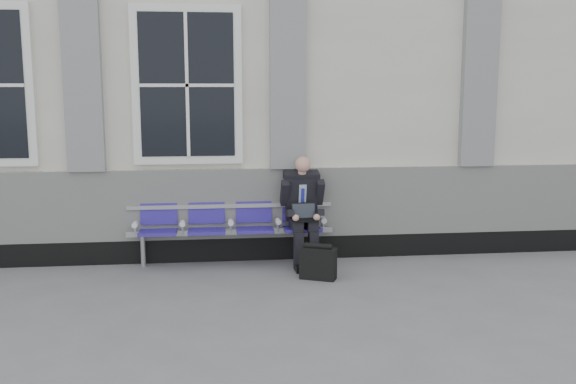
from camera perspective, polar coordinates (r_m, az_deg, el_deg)
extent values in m
plane|color=slate|center=(7.06, -11.86, -9.31)|extent=(70.00, 70.00, 0.00)
cube|color=silver|center=(10.18, -10.43, 8.44)|extent=(14.00, 4.00, 4.20)
cube|color=black|center=(8.42, -10.97, -5.15)|extent=(14.00, 0.10, 0.30)
cube|color=silver|center=(8.28, -11.11, -1.15)|extent=(14.00, 0.08, 0.90)
cube|color=gray|center=(8.25, -17.82, 10.07)|extent=(0.45, 0.14, 2.40)
cube|color=gray|center=(8.15, -0.02, 10.52)|extent=(0.45, 0.14, 2.40)
cube|color=gray|center=(8.79, 16.66, 10.05)|extent=(0.45, 0.14, 2.40)
cube|color=white|center=(8.13, -8.95, 9.35)|extent=(1.35, 0.10, 1.95)
cube|color=black|center=(8.08, -8.96, 9.35)|extent=(1.15, 0.02, 1.75)
cube|color=#9EA0A3|center=(8.16, -5.11, -3.52)|extent=(2.60, 0.07, 0.07)
cube|color=#9EA0A3|center=(8.22, -5.16, -1.23)|extent=(2.60, 0.05, 0.05)
cylinder|color=#9EA0A3|center=(8.27, -12.76, -5.16)|extent=(0.06, 0.06, 0.39)
cylinder|color=#9EA0A3|center=(8.31, 2.54, -4.86)|extent=(0.06, 0.06, 0.39)
cube|color=#28198D|center=(8.11, -11.48, -3.54)|extent=(0.46, 0.42, 0.07)
cube|color=#28198D|center=(8.26, -11.41, -1.46)|extent=(0.46, 0.10, 0.40)
cube|color=#28198D|center=(8.08, -7.23, -3.48)|extent=(0.46, 0.42, 0.07)
cube|color=#28198D|center=(8.23, -7.25, -1.39)|extent=(0.46, 0.10, 0.40)
cube|color=#28198D|center=(8.09, -2.97, -3.40)|extent=(0.46, 0.42, 0.07)
cube|color=#28198D|center=(8.24, -3.07, -1.31)|extent=(0.46, 0.10, 0.40)
cube|color=#28198D|center=(8.15, 1.25, -3.30)|extent=(0.46, 0.42, 0.07)
cube|color=#28198D|center=(8.30, 1.06, -1.23)|extent=(0.46, 0.10, 0.40)
cylinder|color=white|center=(8.15, -13.45, -2.83)|extent=(0.07, 0.12, 0.07)
cylinder|color=white|center=(8.10, -9.37, -2.78)|extent=(0.07, 0.12, 0.07)
cylinder|color=white|center=(8.09, -5.11, -2.70)|extent=(0.07, 0.12, 0.07)
cylinder|color=white|center=(8.12, -0.87, -2.61)|extent=(0.07, 0.12, 0.07)
cylinder|color=white|center=(8.20, 3.17, -2.52)|extent=(0.07, 0.12, 0.07)
cube|color=black|center=(7.90, 1.01, -6.75)|extent=(0.11, 0.24, 0.08)
cube|color=black|center=(7.93, 2.34, -6.69)|extent=(0.11, 0.24, 0.08)
cube|color=black|center=(7.90, 0.95, -5.23)|extent=(0.12, 0.12, 0.47)
cube|color=black|center=(7.93, 2.28, -5.17)|extent=(0.12, 0.12, 0.47)
cube|color=black|center=(8.03, 0.72, -2.86)|extent=(0.14, 0.42, 0.13)
cube|color=black|center=(8.06, 2.03, -2.82)|extent=(0.14, 0.42, 0.13)
cube|color=black|center=(8.17, 1.17, -0.46)|extent=(0.40, 0.33, 0.59)
cube|color=#A2C1D5|center=(8.06, 1.30, -0.47)|extent=(0.10, 0.09, 0.33)
cube|color=#2326A5|center=(8.05, 1.31, -0.61)|extent=(0.04, 0.07, 0.28)
cube|color=black|center=(8.10, 1.20, 1.45)|extent=(0.45, 0.23, 0.13)
cylinder|color=#DC9E8A|center=(8.04, 1.26, 1.86)|extent=(0.10, 0.10, 0.09)
sphere|color=#DC9E8A|center=(7.98, 1.33, 2.47)|extent=(0.20, 0.20, 0.20)
cube|color=black|center=(8.03, -0.29, -0.09)|extent=(0.10, 0.27, 0.35)
cube|color=black|center=(8.10, 2.83, -0.02)|extent=(0.10, 0.27, 0.35)
cube|color=black|center=(7.91, 0.14, -1.88)|extent=(0.09, 0.29, 0.13)
cube|color=black|center=(7.98, 2.78, -1.80)|extent=(0.09, 0.29, 0.13)
sphere|color=#DC9E8A|center=(7.80, 0.69, -2.31)|extent=(0.08, 0.08, 0.08)
sphere|color=#DC9E8A|center=(7.85, 2.56, -2.26)|extent=(0.08, 0.08, 0.08)
cube|color=black|center=(7.91, 1.53, -2.51)|extent=(0.31, 0.22, 0.02)
cube|color=black|center=(7.99, 1.41, -1.67)|extent=(0.31, 0.09, 0.20)
cube|color=black|center=(7.98, 1.41, -1.68)|extent=(0.28, 0.07, 0.17)
cube|color=black|center=(7.56, 2.70, -6.37)|extent=(0.45, 0.33, 0.37)
cylinder|color=black|center=(7.51, 2.71, -4.84)|extent=(0.33, 0.19, 0.07)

